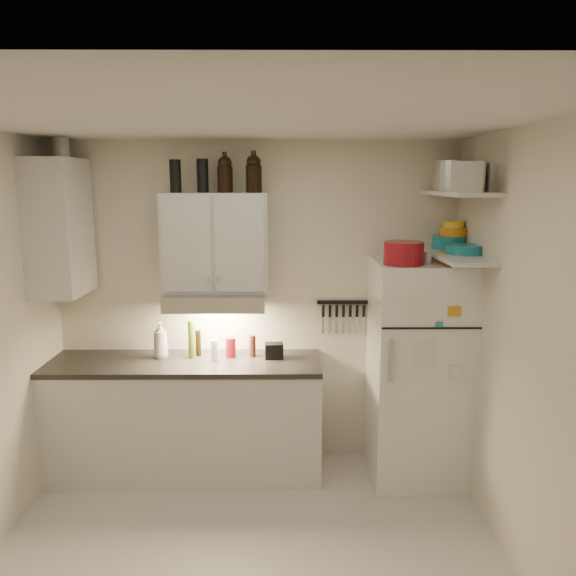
{
  "coord_description": "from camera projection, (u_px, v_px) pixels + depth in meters",
  "views": [
    {
      "loc": [
        0.22,
        -2.95,
        2.29
      ],
      "look_at": [
        0.25,
        0.9,
        1.55
      ],
      "focal_mm": 35.0,
      "sensor_mm": 36.0,
      "label": 1
    }
  ],
  "objects": [
    {
      "name": "growler_a",
      "position": [
        225.0,
        174.0,
        4.21
      ],
      "size": [
        0.12,
        0.12,
        0.28
      ],
      "primitive_type": null,
      "rotation": [
        0.0,
        0.0,
        0.06
      ],
      "color": "black",
      "rests_on": "upper_cabinet"
    },
    {
      "name": "range_hood",
      "position": [
        216.0,
        299.0,
        4.31
      ],
      "size": [
        0.76,
        0.46,
        0.12
      ],
      "primitive_type": "cube",
      "color": "silver",
      "rests_on": "back_wall"
    },
    {
      "name": "spice_jar",
      "position": [
        428.0,
        258.0,
        4.03
      ],
      "size": [
        0.05,
        0.05,
        0.09
      ],
      "primitive_type": "cylinder",
      "rotation": [
        0.0,
        0.0,
        -0.02
      ],
      "color": "silver",
      "rests_on": "fridge"
    },
    {
      "name": "caddy",
      "position": [
        274.0,
        351.0,
        4.39
      ],
      "size": [
        0.15,
        0.11,
        0.12
      ],
      "primitive_type": "cube",
      "rotation": [
        0.0,
        0.0,
        0.07
      ],
      "color": "black",
      "rests_on": "countertop"
    },
    {
      "name": "side_jar",
      "position": [
        61.0,
        147.0,
        4.12
      ],
      "size": [
        0.15,
        0.15,
        0.16
      ],
      "primitive_type": "cylinder",
      "rotation": [
        0.0,
        0.0,
        0.29
      ],
      "color": "silver",
      "rests_on": "side_cabinet"
    },
    {
      "name": "ceiling",
      "position": [
        240.0,
        116.0,
        2.84
      ],
      "size": [
        3.2,
        3.0,
        0.02
      ],
      "primitive_type": "cube",
      "color": "silver",
      "rests_on": "ground"
    },
    {
      "name": "clear_bottle",
      "position": [
        214.0,
        350.0,
        4.33
      ],
      "size": [
        0.06,
        0.06,
        0.16
      ],
      "primitive_type": "cylinder",
      "rotation": [
        0.0,
        0.0,
        0.05
      ],
      "color": "silver",
      "rests_on": "countertop"
    },
    {
      "name": "back_wall",
      "position": [
        257.0,
        304.0,
        4.57
      ],
      "size": [
        3.2,
        0.02,
        2.6
      ],
      "primitive_type": "cube",
      "color": "beige",
      "rests_on": "ground"
    },
    {
      "name": "tin_b",
      "position": [
        467.0,
        177.0,
        3.55
      ],
      "size": [
        0.25,
        0.25,
        0.19
      ],
      "primitive_type": "cube",
      "rotation": [
        0.0,
        0.0,
        -0.34
      ],
      "color": "#AAAAAD",
      "rests_on": "shelf_hi"
    },
    {
      "name": "bowl_orange",
      "position": [
        453.0,
        232.0,
        4.27
      ],
      "size": [
        0.2,
        0.2,
        0.06
      ],
      "primitive_type": "cylinder",
      "color": "orange",
      "rests_on": "bowl_teal"
    },
    {
      "name": "side_cabinet",
      "position": [
        59.0,
        227.0,
        4.13
      ],
      "size": [
        0.33,
        0.55,
        1.0
      ],
      "primitive_type": "cube",
      "color": "silver",
      "rests_on": "left_wall"
    },
    {
      "name": "oil_bottle",
      "position": [
        192.0,
        339.0,
        4.38
      ],
      "size": [
        0.07,
        0.07,
        0.3
      ],
      "primitive_type": "cylinder",
      "rotation": [
        0.0,
        0.0,
        0.33
      ],
      "color": "#486218",
      "rests_on": "countertop"
    },
    {
      "name": "thermos_b",
      "position": [
        175.0,
        176.0,
        4.16
      ],
      "size": [
        0.1,
        0.1,
        0.24
      ],
      "primitive_type": "cylinder",
      "rotation": [
        0.0,
        0.0,
        0.26
      ],
      "color": "black",
      "rests_on": "upper_cabinet"
    },
    {
      "name": "soap_bottle",
      "position": [
        160.0,
        337.0,
        4.38
      ],
      "size": [
        0.16,
        0.16,
        0.33
      ],
      "primitive_type": "imported",
      "rotation": [
        0.0,
        0.0,
        -0.27
      ],
      "color": "silver",
      "rests_on": "countertop"
    },
    {
      "name": "growler_b",
      "position": [
        254.0,
        173.0,
        4.17
      ],
      "size": [
        0.12,
        0.12,
        0.29
      ],
      "primitive_type": null,
      "rotation": [
        0.0,
        0.0,
        -0.01
      ],
      "color": "black",
      "rests_on": "upper_cabinet"
    },
    {
      "name": "pepper_mill",
      "position": [
        252.0,
        346.0,
        4.43
      ],
      "size": [
        0.06,
        0.06,
        0.17
      ],
      "primitive_type": "cylinder",
      "rotation": [
        0.0,
        0.0,
        -0.22
      ],
      "color": "#5D241C",
      "rests_on": "countertop"
    },
    {
      "name": "tin_a",
      "position": [
        469.0,
        177.0,
        3.86
      ],
      "size": [
        0.23,
        0.21,
        0.19
      ],
      "primitive_type": "cube",
      "rotation": [
        0.0,
        0.0,
        -0.22
      ],
      "color": "#AAAAAD",
      "rests_on": "shelf_hi"
    },
    {
      "name": "right_wall",
      "position": [
        535.0,
        363.0,
        3.09
      ],
      "size": [
        0.02,
        3.0,
        2.6
      ],
      "primitive_type": "cube",
      "color": "beige",
      "rests_on": "ground"
    },
    {
      "name": "upper_cabinet",
      "position": [
        216.0,
        242.0,
        4.29
      ],
      "size": [
        0.8,
        0.33,
        0.75
      ],
      "primitive_type": "cube",
      "color": "silver",
      "rests_on": "back_wall"
    },
    {
      "name": "thermos_a",
      "position": [
        203.0,
        176.0,
        4.21
      ],
      "size": [
        0.09,
        0.09,
        0.25
      ],
      "primitive_type": "cylinder",
      "rotation": [
        0.0,
        0.0,
        -0.02
      ],
      "color": "black",
      "rests_on": "upper_cabinet"
    },
    {
      "name": "fridge",
      "position": [
        418.0,
        371.0,
        4.32
      ],
      "size": [
        0.7,
        0.68,
        1.7
      ],
      "primitive_type": "cube",
      "color": "white",
      "rests_on": "floor"
    },
    {
      "name": "shelf_lo",
      "position": [
        455.0,
        256.0,
        4.01
      ],
      "size": [
        0.3,
        0.95,
        0.03
      ],
      "primitive_type": "cube",
      "color": "silver",
      "rests_on": "right_wall"
    },
    {
      "name": "bowl_teal",
      "position": [
        449.0,
        242.0,
        4.28
      ],
      "size": [
        0.25,
        0.25,
        0.1
      ],
      "primitive_type": "cylinder",
      "color": "teal",
      "rests_on": "shelf_lo"
    },
    {
      "name": "base_cabinet",
      "position": [
        186.0,
        419.0,
        4.42
      ],
      "size": [
        2.1,
        0.6,
        0.88
      ],
      "primitive_type": "cube",
      "color": "silver",
      "rests_on": "floor"
    },
    {
      "name": "book_stack",
      "position": [
        457.0,
        258.0,
        4.03
      ],
      "size": [
        0.28,
        0.3,
        0.08
      ],
      "primitive_type": "cube",
      "rotation": [
        0.0,
        0.0,
        0.42
      ],
      "color": "orange",
      "rests_on": "fridge"
    },
    {
      "name": "red_jar",
      "position": [
        231.0,
        347.0,
        4.42
      ],
      "size": [
        0.1,
        0.1,
        0.16
      ],
      "primitive_type": "cylinder",
      "rotation": [
        0.0,
        0.0,
        -0.42
      ],
      "color": "maroon",
      "rests_on": "countertop"
    },
    {
      "name": "bowl_yellow",
      "position": [
        454.0,
        224.0,
        4.26
      ],
      "size": [
        0.16,
        0.16,
        0.05
      ],
      "primitive_type": "cylinder",
      "color": "yellow",
      "rests_on": "bowl_orange"
    },
    {
      "name": "floor",
      "position": [
        247.0,
        574.0,
        3.33
      ],
      "size": [
        3.2,
        3.0,
        0.02
      ],
      "primitive_type": "cube",
      "color": "beige",
      "rests_on": "ground"
    },
    {
      "name": "knife_strip",
      "position": [
        343.0,
        302.0,
        4.54
      ],
      "size": [
        0.42,
        0.02,
        0.03
      ],
      "primitive_type": "cube",
      "color": "black",
      "rests_on": "back_wall"
    },
    {
      "name": "dutch_oven",
      "position": [
        404.0,
        253.0,
        3.98
      ],
      "size": [
        0.33,
        0.33,
        0.16
      ],
      "primitive_type": "cylinder",
      "rotation": [
        0.0,
        0.0,
        -0.19
      ],
      "color": "maroon",
      "rests_on": "fridge"
    },
    {
      "name": "vinegar_bottle",
      "position": [
        198.0,
        343.0,
        4.44
      ],
      "size": [
        0.04,
        0.04,
        0.21
      ],
      "primitive_type": "cylinder",
      "rotation": [
        0.0,
        0.0,
        -0.0
      ],
      "color": "black",
      "rests_on": "countertop"
    },
    {
      "name": "plates",
      "position": [
        464.0,
        249.0,
        3.99
      ],
      "size": [
        0.26,
        0.26,
        0.07
      ],
      "primitive_type": "cylinder",
      "rotation": [
        0.0,
        0.0,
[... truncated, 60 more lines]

